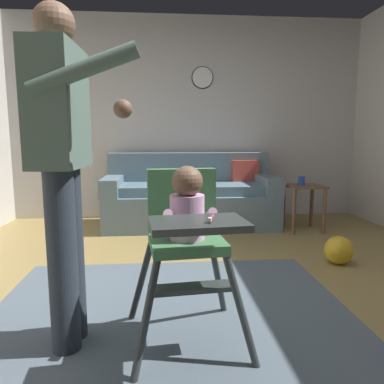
% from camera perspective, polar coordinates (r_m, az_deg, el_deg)
% --- Properties ---
extents(ground, '(6.13, 6.85, 0.10)m').
position_cam_1_polar(ground, '(2.43, 4.03, -18.27)').
color(ground, olive).
extents(wall_far, '(5.33, 0.06, 2.58)m').
position_cam_1_polar(wall_far, '(4.81, -0.64, 11.48)').
color(wall_far, beige).
rests_on(wall_far, ground).
extents(area_rug, '(2.17, 2.60, 0.01)m').
position_cam_1_polar(area_rug, '(1.92, -3.08, -24.17)').
color(area_rug, '#505E6A').
rests_on(area_rug, ground).
extents(couch, '(2.02, 0.86, 0.86)m').
position_cam_1_polar(couch, '(4.35, -0.17, -0.90)').
color(couch, slate).
rests_on(couch, ground).
extents(high_chair, '(0.66, 0.77, 0.92)m').
position_cam_1_polar(high_chair, '(1.79, -0.90, -4.97)').
color(high_chair, '#303636').
rests_on(high_chair, ground).
extents(adult_standing, '(0.51, 0.51, 1.65)m').
position_cam_1_polar(adult_standing, '(1.83, -19.82, 4.68)').
color(adult_standing, '#29303B').
rests_on(adult_standing, ground).
extents(toy_ball, '(0.23, 0.23, 0.23)m').
position_cam_1_polar(toy_ball, '(3.28, 22.24, -8.52)').
color(toy_ball, gold).
rests_on(toy_ball, ground).
extents(side_table, '(0.40, 0.40, 0.52)m').
position_cam_1_polar(side_table, '(4.25, 17.28, -0.83)').
color(side_table, brown).
rests_on(side_table, ground).
extents(sippy_cup, '(0.07, 0.07, 0.10)m').
position_cam_1_polar(sippy_cup, '(4.21, 16.95, 1.71)').
color(sippy_cup, '#284CB7').
rests_on(sippy_cup, side_table).
extents(wall_clock, '(0.28, 0.04, 0.28)m').
position_cam_1_polar(wall_clock, '(4.84, 1.66, 17.66)').
color(wall_clock, white).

